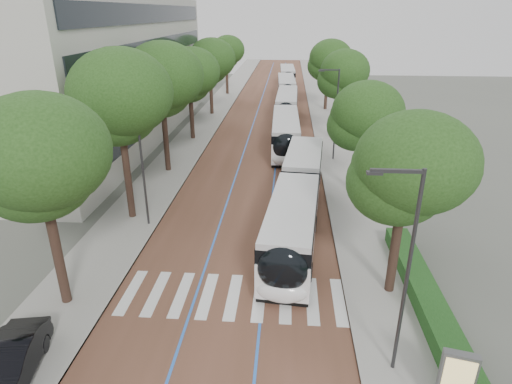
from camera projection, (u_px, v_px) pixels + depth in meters
The scene contains 23 objects.
ground at pixel (226, 310), 19.51m from camera, with size 160.00×160.00×0.00m, color #51544C.
road at pixel (268, 115), 56.25m from camera, with size 11.00×140.00×0.02m, color brown.
sidewalk_left at pixel (212, 114), 56.75m from camera, with size 4.00×140.00×0.12m, color gray.
sidewalk_right at pixel (326, 116), 55.71m from camera, with size 4.00×140.00×0.12m, color gray.
kerb_left at pixel (226, 114), 56.62m from camera, with size 0.20×140.00×0.14m, color gray.
kerb_right at pixel (311, 115), 55.84m from camera, with size 0.20×140.00×0.14m, color gray.
zebra_crossing at pixel (233, 296), 20.41m from camera, with size 10.55×3.60×0.01m.
lane_line_left at pixel (256, 115), 56.35m from camera, with size 0.12×126.00×0.01m, color blue.
lane_line_right at pixel (281, 115), 56.13m from camera, with size 0.12×126.00×0.01m, color blue.
office_building at pixel (74, 70), 43.85m from camera, with size 18.11×40.00×14.00m.
hedge at pixel (432, 310), 18.68m from camera, with size 1.20×14.00×0.80m, color #173D15.
streetlight_near at pixel (404, 261), 14.43m from camera, with size 1.82×0.20×8.00m.
streetlight_far at pixel (335, 108), 37.39m from camera, with size 1.82×0.20×8.00m.
lamp_post_left at pixel (142, 164), 25.68m from camera, with size 0.14×0.14×8.00m, color #303032.
trees_left at pixel (179, 79), 39.33m from camera, with size 6.28×60.43×10.22m.
trees_right at pixel (346, 89), 38.35m from camera, with size 5.67×47.42×8.77m.
lead_bus at pixel (297, 201), 26.75m from camera, with size 4.21×18.55×3.20m.
bus_queued_0 at pixel (286, 134), 41.40m from camera, with size 2.75×12.44×3.20m.
bus_queued_1 at pixel (287, 106), 53.78m from camera, with size 2.74×12.44×3.20m.
bus_queued_2 at pixel (286, 89), 65.96m from camera, with size 2.97×12.48×3.20m.
bus_queued_3 at pixel (287, 76), 78.27m from camera, with size 2.91×12.47×3.20m.
ad_panel at pixel (456, 380), 14.12m from camera, with size 1.17×0.55×2.34m.
parked_car at pixel (10, 364), 15.43m from camera, with size 1.55×4.44×1.46m, color black.
Camera 1 is at (2.55, -15.73, 12.57)m, focal length 30.00 mm.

